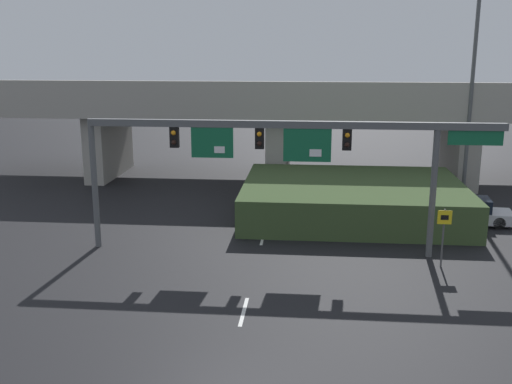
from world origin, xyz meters
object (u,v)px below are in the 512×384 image
highway_light_pole_near (474,56)px  parked_sedan_near_right (469,212)px  signal_gantry (282,145)px  speed_limit_sign (444,230)px

highway_light_pole_near → parked_sedan_near_right: highway_light_pole_near is taller
parked_sedan_near_right → signal_gantry: bearing=-145.6°
speed_limit_sign → highway_light_pole_near: highway_light_pole_near is taller
signal_gantry → highway_light_pole_near: 16.35m
speed_limit_sign → highway_light_pole_near: 15.16m
signal_gantry → parked_sedan_near_right: bearing=29.3°
speed_limit_sign → parked_sedan_near_right: speed_limit_sign is taller
speed_limit_sign → highway_light_pole_near: size_ratio=0.15×
signal_gantry → highway_light_pole_near: size_ratio=1.11×
signal_gantry → highway_light_pole_near: highway_light_pole_near is taller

